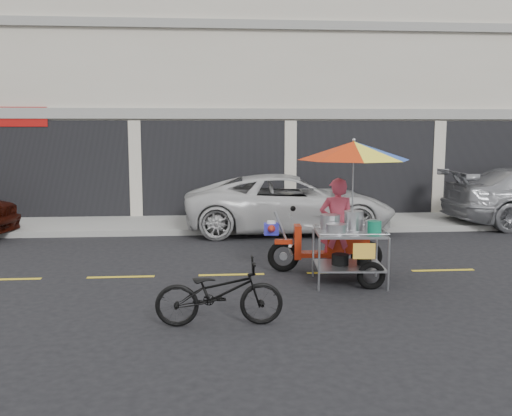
{
  "coord_description": "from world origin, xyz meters",
  "views": [
    {
      "loc": [
        -2.4,
        -10.18,
        2.64
      ],
      "look_at": [
        -1.5,
        0.6,
        1.15
      ],
      "focal_mm": 40.0,
      "sensor_mm": 36.0,
      "label": 1
    }
  ],
  "objects": [
    {
      "name": "shophouse_block",
      "position": [
        2.82,
        10.59,
        4.24
      ],
      "size": [
        36.0,
        8.11,
        10.4
      ],
      "color": "beige",
      "rests_on": "ground"
    },
    {
      "name": "food_vendor_rig",
      "position": [
        -0.0,
        -0.4,
        1.57
      ],
      "size": [
        2.48,
        2.12,
        2.51
      ],
      "rotation": [
        0.0,
        0.0,
        -0.08
      ],
      "color": "black",
      "rests_on": "ground"
    },
    {
      "name": "sidewalk",
      "position": [
        0.0,
        5.5,
        0.07
      ],
      "size": [
        45.0,
        3.0,
        0.15
      ],
      "primitive_type": "cube",
      "color": "gray",
      "rests_on": "ground"
    },
    {
      "name": "near_bicycle",
      "position": [
        -2.27,
        -2.7,
        0.45
      ],
      "size": [
        1.73,
        0.6,
        0.91
      ],
      "primitive_type": "imported",
      "rotation": [
        0.0,
        0.0,
        1.57
      ],
      "color": "black",
      "rests_on": "ground"
    },
    {
      "name": "centerline",
      "position": [
        0.0,
        0.0,
        0.0
      ],
      "size": [
        42.0,
        0.1,
        0.01
      ],
      "primitive_type": "cube",
      "color": "gold",
      "rests_on": "ground"
    },
    {
      "name": "white_pickup",
      "position": [
        -0.32,
        4.36,
        0.75
      ],
      "size": [
        5.46,
        2.63,
        1.5
      ],
      "primitive_type": "imported",
      "rotation": [
        0.0,
        0.0,
        1.54
      ],
      "color": "silver",
      "rests_on": "ground"
    },
    {
      "name": "ground",
      "position": [
        0.0,
        0.0,
        0.0
      ],
      "size": [
        90.0,
        90.0,
        0.0
      ],
      "primitive_type": "plane",
      "color": "black"
    }
  ]
}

